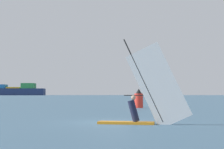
% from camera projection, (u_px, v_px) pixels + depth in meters
% --- Properties ---
extents(ground_plane, '(4000.00, 4000.00, 0.00)m').
position_uv_depth(ground_plane, '(118.00, 122.00, 17.75)').
color(ground_plane, '#476B84').
extents(windsurfer, '(3.63, 3.06, 4.25)m').
position_uv_depth(windsurfer, '(143.00, 102.00, 16.59)').
color(windsurfer, orange).
rests_on(windsurfer, ground_plane).
extents(channel_buoy, '(0.91, 0.91, 2.00)m').
position_uv_depth(channel_buoy, '(139.00, 99.00, 37.16)').
color(channel_buoy, red).
rests_on(channel_buoy, ground_plane).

